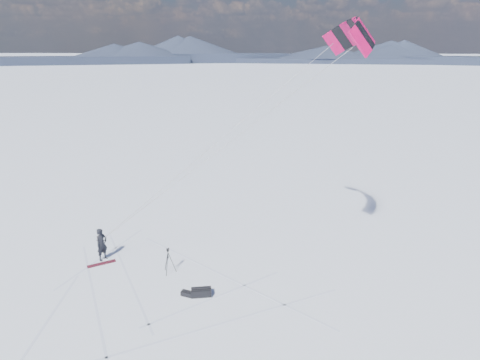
# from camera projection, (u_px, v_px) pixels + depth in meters

# --- Properties ---
(ground) EXTENTS (1800.00, 1800.00, 0.00)m
(ground) POSITION_uv_depth(u_px,v_px,m) (126.00, 282.00, 20.43)
(ground) COLOR white
(horizon_hills) EXTENTS (704.84, 706.81, 8.29)m
(horizon_hills) POSITION_uv_depth(u_px,v_px,m) (120.00, 223.00, 19.40)
(horizon_hills) COLOR black
(horizon_hills) RESTS_ON ground
(snow_tracks) EXTENTS (17.62, 10.25, 0.01)m
(snow_tracks) POSITION_uv_depth(u_px,v_px,m) (132.00, 282.00, 20.40)
(snow_tracks) COLOR silver
(snow_tracks) RESTS_ON ground
(snowkiter) EXTENTS (0.69, 0.81, 1.87)m
(snowkiter) POSITION_uv_depth(u_px,v_px,m) (104.00, 259.00, 22.59)
(snowkiter) COLOR black
(snowkiter) RESTS_ON ground
(snowboard) EXTENTS (1.38, 1.13, 0.04)m
(snowboard) POSITION_uv_depth(u_px,v_px,m) (102.00, 264.00, 22.10)
(snowboard) COLOR maroon
(snowboard) RESTS_ON ground
(tripod) EXTENTS (0.68, 0.63, 1.42)m
(tripod) POSITION_uv_depth(u_px,v_px,m) (168.00, 257.00, 20.99)
(tripod) COLOR black
(tripod) RESTS_ON ground
(gear_bag_a) EXTENTS (1.04, 0.68, 0.43)m
(gear_bag_a) POSITION_uv_depth(u_px,v_px,m) (201.00, 292.00, 19.23)
(gear_bag_a) COLOR black
(gear_bag_a) RESTS_ON ground
(gear_bag_b) EXTENTS (0.65, 0.42, 0.27)m
(gear_bag_b) POSITION_uv_depth(u_px,v_px,m) (187.00, 294.00, 19.24)
(gear_bag_b) COLOR black
(gear_bag_b) RESTS_ON ground
(power_kite) EXTENTS (14.06, 5.54, 11.53)m
(power_kite) POSITION_uv_depth(u_px,v_px,m) (352.00, 37.00, 18.89)
(power_kite) COLOR #C3094A
(power_kite) RESTS_ON ground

